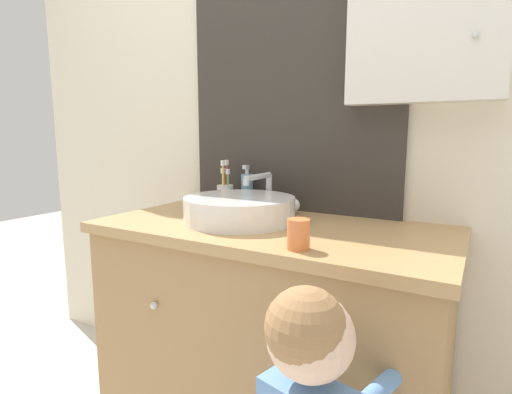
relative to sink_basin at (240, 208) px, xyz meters
The scene contains 6 objects.
wall_back 0.52m from the sink_basin, 66.96° to the left, with size 3.20×0.18×2.50m.
vanity_counter 0.48m from the sink_basin, ahead, with size 1.19×0.60×0.85m.
sink_basin is the anchor object (origin of this frame).
toothbrush_holder 0.28m from the sink_basin, 135.32° to the left, with size 0.07×0.07×0.20m.
soap_dispenser 0.26m from the sink_basin, 115.95° to the left, with size 0.05×0.05×0.18m.
drinking_cup 0.39m from the sink_basin, 34.29° to the right, with size 0.06×0.06×0.08m, color orange.
Camera 1 is at (0.62, -0.87, 1.15)m, focal length 28.00 mm.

